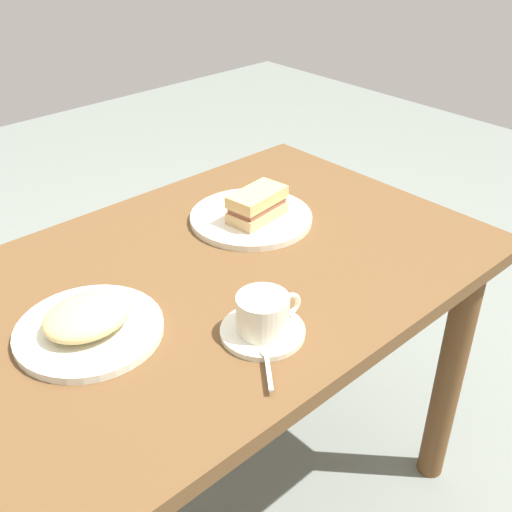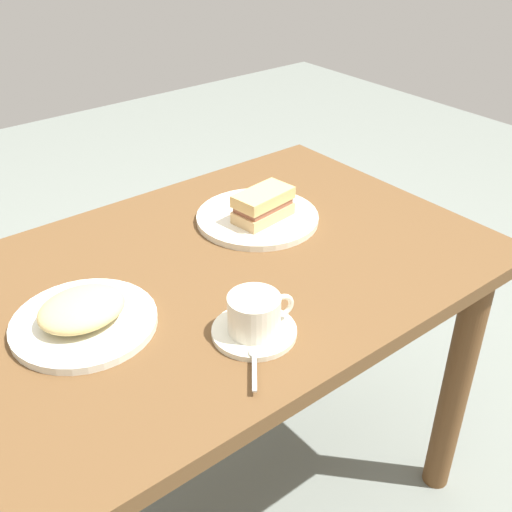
% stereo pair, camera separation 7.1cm
% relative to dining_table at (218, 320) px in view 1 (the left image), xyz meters
% --- Properties ---
extents(ground_plane, '(6.00, 6.00, 0.00)m').
position_rel_dining_table_xyz_m(ground_plane, '(0.00, 0.00, -0.58)').
color(ground_plane, slate).
extents(dining_table, '(1.08, 0.72, 0.71)m').
position_rel_dining_table_xyz_m(dining_table, '(0.00, 0.00, 0.00)').
color(dining_table, brown).
rests_on(dining_table, ground_plane).
extents(sandwich_plate, '(0.26, 0.26, 0.01)m').
position_rel_dining_table_xyz_m(sandwich_plate, '(0.18, 0.09, 0.14)').
color(sandwich_plate, silver).
rests_on(sandwich_plate, dining_table).
extents(sandwich_front, '(0.14, 0.09, 0.06)m').
position_rel_dining_table_xyz_m(sandwich_front, '(0.17, 0.07, 0.17)').
color(sandwich_front, tan).
rests_on(sandwich_front, sandwich_plate).
extents(coffee_saucer, '(0.14, 0.14, 0.01)m').
position_rel_dining_table_xyz_m(coffee_saucer, '(-0.07, -0.21, 0.13)').
color(coffee_saucer, silver).
rests_on(coffee_saucer, dining_table).
extents(coffee_cup, '(0.11, 0.09, 0.06)m').
position_rel_dining_table_xyz_m(coffee_cup, '(-0.07, -0.21, 0.17)').
color(coffee_cup, silver).
rests_on(coffee_cup, coffee_saucer).
extents(spoon, '(0.07, 0.08, 0.01)m').
position_rel_dining_table_xyz_m(spoon, '(-0.12, -0.27, 0.14)').
color(spoon, silver).
rests_on(spoon, coffee_saucer).
extents(side_plate, '(0.24, 0.24, 0.01)m').
position_rel_dining_table_xyz_m(side_plate, '(-0.28, -0.01, 0.14)').
color(side_plate, silver).
rests_on(side_plate, dining_table).
extents(side_food_pile, '(0.15, 0.12, 0.04)m').
position_rel_dining_table_xyz_m(side_food_pile, '(-0.28, -0.01, 0.16)').
color(side_food_pile, '#D2B773').
rests_on(side_food_pile, side_plate).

